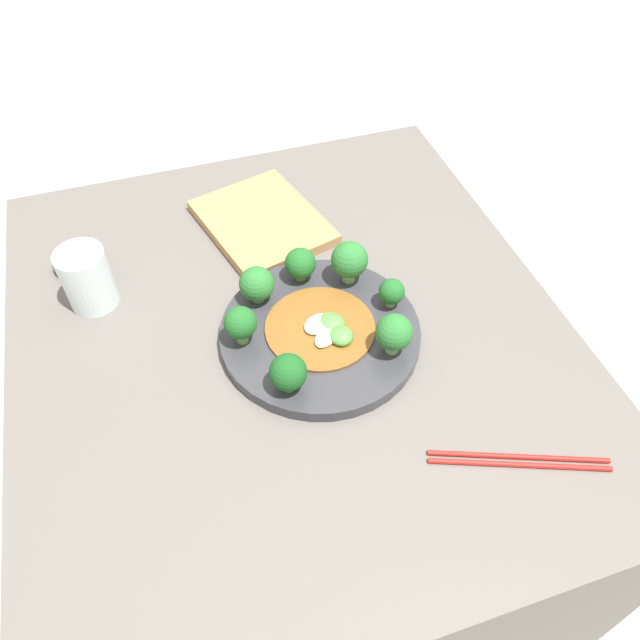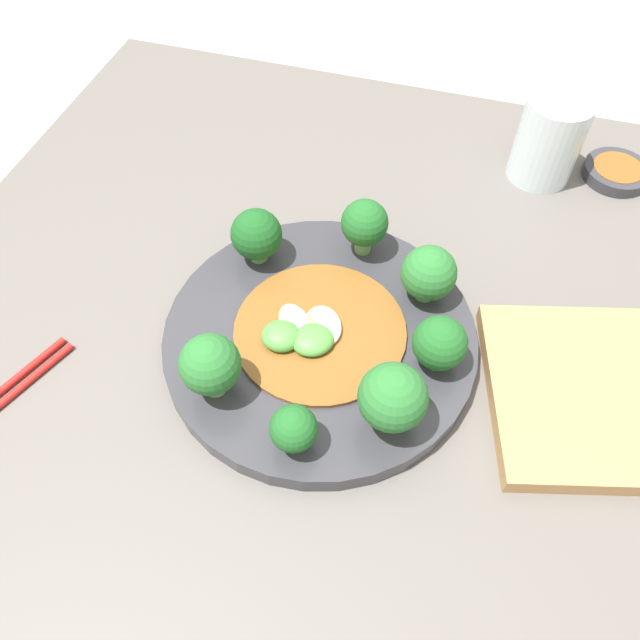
{
  "view_description": "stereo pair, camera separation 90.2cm",
  "coord_description": "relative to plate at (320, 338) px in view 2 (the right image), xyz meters",
  "views": [
    {
      "loc": [
        -0.62,
        0.15,
        1.46
      ],
      "look_at": [
        -0.03,
        -0.04,
        0.76
      ],
      "focal_mm": 35.0,
      "sensor_mm": 36.0,
      "label": 1
    },
    {
      "loc": [
        0.07,
        -0.38,
        1.24
      ],
      "look_at": [
        -0.03,
        -0.04,
        0.76
      ],
      "focal_mm": 35.0,
      "sensor_mm": 36.0,
      "label": 2
    }
  ],
  "objects": [
    {
      "name": "table",
      "position": [
        0.03,
        0.04,
        -0.37
      ],
      "size": [
        0.97,
        0.86,
        0.71
      ],
      "color": "#5B5651",
      "rests_on": "ground_plane"
    },
    {
      "name": "cutting_board",
      "position": [
        0.29,
        0.02,
        -0.0
      ],
      "size": [
        0.28,
        0.24,
        0.02
      ],
      "color": "#AD7F4C",
      "rests_on": "table"
    },
    {
      "name": "broccoli_northeast",
      "position": [
        0.09,
        0.07,
        0.04
      ],
      "size": [
        0.06,
        0.06,
        0.06
      ],
      "color": "#7AAD5B",
      "rests_on": "plate"
    },
    {
      "name": "plate",
      "position": [
        0.0,
        0.0,
        0.0
      ],
      "size": [
        0.31,
        0.31,
        0.02
      ],
      "color": "#333338",
      "rests_on": "table"
    },
    {
      "name": "broccoli_north",
      "position": [
        0.01,
        0.12,
        0.05
      ],
      "size": [
        0.05,
        0.05,
        0.07
      ],
      "color": "#70A356",
      "rests_on": "plate"
    },
    {
      "name": "stirfry_center",
      "position": [
        -0.01,
        -0.01,
        0.02
      ],
      "size": [
        0.17,
        0.17,
        0.02
      ],
      "color": "brown",
      "rests_on": "plate"
    },
    {
      "name": "broccoli_east",
      "position": [
        0.11,
        -0.0,
        0.04
      ],
      "size": [
        0.05,
        0.05,
        0.06
      ],
      "color": "#70A356",
      "rests_on": "plate"
    },
    {
      "name": "broccoli_southwest",
      "position": [
        -0.07,
        -0.09,
        0.05
      ],
      "size": [
        0.06,
        0.06,
        0.07
      ],
      "color": "#89B76B",
      "rests_on": "plate"
    },
    {
      "name": "broccoli_northwest",
      "position": [
        -0.09,
        0.08,
        0.05
      ],
      "size": [
        0.05,
        0.05,
        0.06
      ],
      "color": "#70A356",
      "rests_on": "plate"
    },
    {
      "name": "drinking_glass",
      "position": [
        0.19,
        0.33,
        0.04
      ],
      "size": [
        0.08,
        0.08,
        0.1
      ],
      "color": "silver",
      "rests_on": "table"
    },
    {
      "name": "broccoli_southeast",
      "position": [
        0.09,
        -0.08,
        0.05
      ],
      "size": [
        0.06,
        0.06,
        0.08
      ],
      "color": "#89B76B",
      "rests_on": "plate"
    },
    {
      "name": "broccoli_south",
      "position": [
        0.01,
        -0.12,
        0.04
      ],
      "size": [
        0.04,
        0.04,
        0.05
      ],
      "color": "#7AAD5B",
      "rests_on": "plate"
    },
    {
      "name": "sauce_dish",
      "position": [
        0.28,
        0.35,
        -0.0
      ],
      "size": [
        0.08,
        0.08,
        0.02
      ],
      "color": "#333338",
      "rests_on": "table"
    },
    {
      "name": "ground_plane",
      "position": [
        0.03,
        0.04,
        -0.72
      ],
      "size": [
        8.0,
        8.0,
        0.0
      ],
      "primitive_type": "plane",
      "color": "#B7B2A8"
    }
  ]
}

